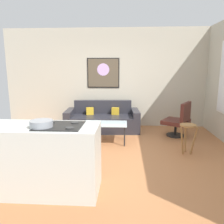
# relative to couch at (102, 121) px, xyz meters

# --- Properties ---
(ground) EXTENTS (6.40, 6.40, 0.04)m
(ground) POSITION_rel_couch_xyz_m (0.30, -1.83, -0.29)
(ground) COLOR #AD6C41
(back_wall) EXTENTS (6.40, 0.05, 2.80)m
(back_wall) POSITION_rel_couch_xyz_m (0.30, 0.59, 1.13)
(back_wall) COLOR beige
(back_wall) RESTS_ON ground
(couch) EXTENTS (2.02, 0.98, 0.79)m
(couch) POSITION_rel_couch_xyz_m (0.00, 0.00, 0.00)
(couch) COLOR #292930
(couch) RESTS_ON ground
(coffee_table) EXTENTS (0.98, 0.57, 0.46)m
(coffee_table) POSITION_rel_couch_xyz_m (0.18, -1.02, 0.15)
(coffee_table) COLOR silver
(coffee_table) RESTS_ON ground
(armchair) EXTENTS (0.81, 0.82, 0.87)m
(armchair) POSITION_rel_couch_xyz_m (1.96, -0.46, 0.15)
(armchair) COLOR black
(armchair) RESTS_ON ground
(bar_stool) EXTENTS (0.36, 0.35, 0.60)m
(bar_stool) POSITION_rel_couch_xyz_m (1.86, -1.59, 0.19)
(bar_stool) COLOR olive
(bar_stool) RESTS_ON ground
(kitchen_counter) EXTENTS (1.59, 0.67, 0.96)m
(kitchen_counter) POSITION_rel_couch_xyz_m (-0.52, -3.11, 0.20)
(kitchen_counter) COLOR silver
(kitchen_counter) RESTS_ON ground
(mixing_bowl) EXTENTS (0.29, 0.29, 0.10)m
(mixing_bowl) POSITION_rel_couch_xyz_m (-0.45, -3.21, 0.71)
(mixing_bowl) COLOR #8F949C
(mixing_bowl) RESTS_ON kitchen_counter
(wall_painting) EXTENTS (0.92, 0.03, 0.84)m
(wall_painting) POSITION_rel_couch_xyz_m (-0.02, 0.55, 1.28)
(wall_painting) COLOR black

